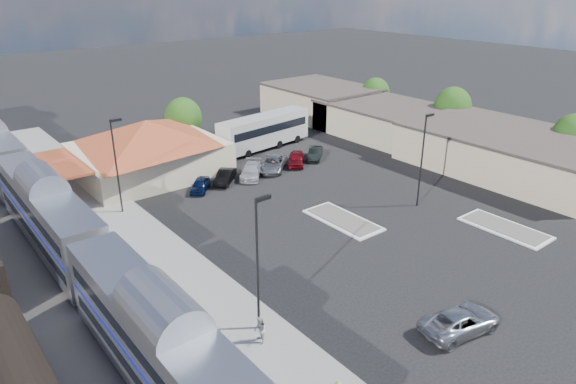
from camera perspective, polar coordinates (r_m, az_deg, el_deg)
ground at (r=43.05m, az=4.12°, el=-5.58°), size 280.00×280.00×0.00m
railbed at (r=41.37m, az=-26.71°, el=-9.39°), size 16.00×100.00×0.12m
platform at (r=41.72m, az=-14.05°, el=-7.12°), size 5.50×92.00×0.18m
passenger_train at (r=44.89m, az=-25.10°, el=-2.51°), size 3.00×104.00×5.55m
station_depot at (r=58.52m, az=-15.31°, el=4.78°), size 18.35×12.24×6.20m
buildings_east at (r=70.67m, az=13.32°, el=7.28°), size 14.40×51.40×4.80m
traffic_island_south at (r=46.76m, az=6.11°, el=-3.09°), size 3.30×7.50×0.21m
traffic_island_north at (r=48.89m, az=22.95°, el=-3.70°), size 3.30×7.50×0.21m
lamp_plat_s at (r=30.36m, az=-3.30°, el=-7.00°), size 1.08×0.25×9.00m
lamp_plat_n at (r=48.58m, az=-18.52°, el=3.50°), size 1.08×0.25×9.00m
lamp_lot at (r=49.36m, az=14.78°, el=4.23°), size 1.08×0.25×9.00m
tree_east_a at (r=66.49m, az=29.12°, el=5.49°), size 4.56×4.56×6.42m
tree_east_b at (r=73.65m, az=17.82°, el=8.99°), size 4.94×4.94×6.96m
tree_east_c at (r=82.14m, az=9.68°, el=10.75°), size 4.41×4.41×6.21m
tree_depot at (r=66.57m, az=-11.56°, el=8.06°), size 4.71×4.71×6.63m
suv at (r=34.41m, az=18.65°, el=-13.42°), size 5.77×3.40×1.51m
coach_bus at (r=65.84m, az=-2.67°, el=6.94°), size 13.64×4.54×4.29m
person_b at (r=31.52m, az=-3.13°, el=-15.09°), size 0.95×1.05×1.77m
parked_car_a at (r=53.53m, az=-9.75°, el=0.78°), size 3.74×3.87×1.31m
parked_car_b at (r=55.22m, az=-7.01°, el=1.70°), size 4.18×4.01×1.42m
parked_car_c at (r=56.58m, az=-4.10°, el=2.37°), size 4.93×5.16×1.48m
parked_car_d at (r=58.55m, az=-1.69°, el=3.15°), size 5.69×5.54×1.51m
parked_car_e at (r=60.18m, az=0.92°, el=3.71°), size 4.28×4.52×1.51m
parked_car_f at (r=62.38m, az=3.03°, el=4.32°), size 4.14×3.96×1.40m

